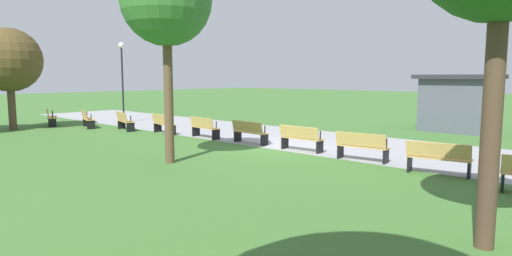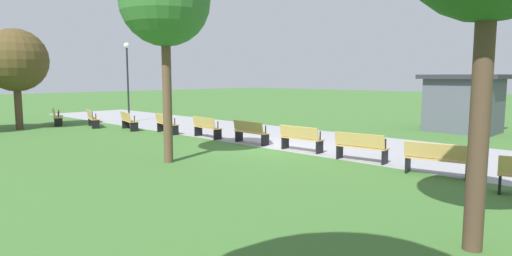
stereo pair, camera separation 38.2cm
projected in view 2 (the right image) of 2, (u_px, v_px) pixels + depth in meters
ground_plane at (276, 147)px, 16.12m from camera, size 120.00×120.00×0.00m
path_paving at (314, 140)px, 17.80m from camera, size 41.68×5.64×0.01m
bench_0 at (57, 116)px, 23.31m from camera, size 1.66×1.06×0.89m
bench_1 at (92, 118)px, 22.32m from camera, size 1.67×0.96×0.89m
bench_2 at (128, 120)px, 21.18m from camera, size 1.67×0.86×0.89m
bench_3 at (166, 123)px, 19.88m from camera, size 1.66×0.75×0.89m
bench_4 at (206, 127)px, 18.44m from camera, size 1.65×0.64×0.89m
bench_5 at (250, 132)px, 16.86m from camera, size 1.62×0.53×0.89m
bench_6 at (301, 138)px, 15.14m from camera, size 1.62×0.53×0.89m
bench_7 at (361, 147)px, 13.30m from camera, size 1.65×0.64×0.89m
bench_8 at (437, 159)px, 11.35m from camera, size 1.66×0.75×0.89m
tree_1 at (165, 2)px, 12.70m from camera, size 2.67×2.67×6.15m
tree_2 at (15, 61)px, 21.13m from camera, size 3.05×3.05×4.91m
lamp_post at (127, 68)px, 24.74m from camera, size 0.32×0.32×4.50m
kiosk at (463, 103)px, 20.28m from camera, size 3.52×2.71×2.69m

